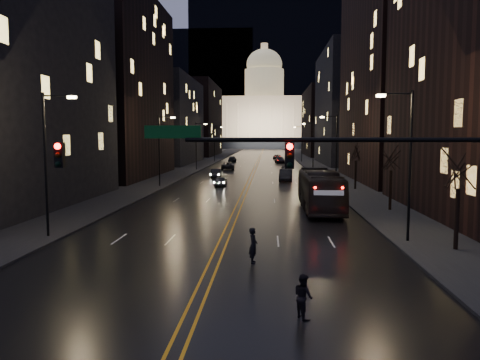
% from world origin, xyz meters
% --- Properties ---
extents(ground, '(900.00, 900.00, 0.00)m').
position_xyz_m(ground, '(0.00, 0.00, 0.00)').
color(ground, black).
rests_on(ground, ground).
extents(road, '(20.00, 320.00, 0.02)m').
position_xyz_m(road, '(0.00, 130.00, 0.01)').
color(road, black).
rests_on(road, ground).
extents(sidewalk_left, '(8.00, 320.00, 0.16)m').
position_xyz_m(sidewalk_left, '(-14.00, 130.00, 0.08)').
color(sidewalk_left, black).
rests_on(sidewalk_left, ground).
extents(sidewalk_right, '(8.00, 320.00, 0.16)m').
position_xyz_m(sidewalk_right, '(14.00, 130.00, 0.08)').
color(sidewalk_right, black).
rests_on(sidewalk_right, ground).
extents(center_line, '(0.62, 320.00, 0.01)m').
position_xyz_m(center_line, '(0.00, 130.00, 0.03)').
color(center_line, orange).
rests_on(center_line, road).
extents(building_left_mid, '(12.00, 30.00, 28.00)m').
position_xyz_m(building_left_mid, '(-21.00, 54.00, 14.00)').
color(building_left_mid, black).
rests_on(building_left_mid, ground).
extents(building_left_far, '(12.00, 34.00, 20.00)m').
position_xyz_m(building_left_far, '(-21.00, 92.00, 10.00)').
color(building_left_far, black).
rests_on(building_left_far, ground).
extents(building_left_dist, '(12.00, 40.00, 24.00)m').
position_xyz_m(building_left_dist, '(-21.00, 140.00, 12.00)').
color(building_left_dist, black).
rests_on(building_left_dist, ground).
extents(building_right_tall, '(12.00, 30.00, 38.00)m').
position_xyz_m(building_right_tall, '(21.00, 50.00, 19.00)').
color(building_right_tall, black).
rests_on(building_right_tall, ground).
extents(building_right_mid, '(12.00, 34.00, 26.00)m').
position_xyz_m(building_right_mid, '(21.00, 92.00, 13.00)').
color(building_right_mid, black).
rests_on(building_right_mid, ground).
extents(building_right_dist, '(12.00, 40.00, 22.00)m').
position_xyz_m(building_right_dist, '(21.00, 140.00, 11.00)').
color(building_right_dist, black).
rests_on(building_right_dist, ground).
extents(mountain_ridge, '(520.00, 60.00, 130.00)m').
position_xyz_m(mountain_ridge, '(40.00, 380.00, 65.00)').
color(mountain_ridge, black).
rests_on(mountain_ridge, ground).
extents(capitol, '(90.00, 50.00, 58.50)m').
position_xyz_m(capitol, '(0.00, 250.00, 17.15)').
color(capitol, black).
rests_on(capitol, ground).
extents(traffic_signal, '(17.29, 0.45, 7.00)m').
position_xyz_m(traffic_signal, '(5.91, -0.00, 5.10)').
color(traffic_signal, black).
rests_on(traffic_signal, ground).
extents(streetlamp_right_near, '(2.13, 0.25, 9.00)m').
position_xyz_m(streetlamp_right_near, '(10.81, 10.00, 5.08)').
color(streetlamp_right_near, black).
rests_on(streetlamp_right_near, ground).
extents(streetlamp_left_near, '(2.13, 0.25, 9.00)m').
position_xyz_m(streetlamp_left_near, '(-10.81, 10.00, 5.08)').
color(streetlamp_left_near, black).
rests_on(streetlamp_left_near, ground).
extents(streetlamp_right_mid, '(2.13, 0.25, 9.00)m').
position_xyz_m(streetlamp_right_mid, '(10.81, 40.00, 5.08)').
color(streetlamp_right_mid, black).
rests_on(streetlamp_right_mid, ground).
extents(streetlamp_left_mid, '(2.13, 0.25, 9.00)m').
position_xyz_m(streetlamp_left_mid, '(-10.81, 40.00, 5.08)').
color(streetlamp_left_mid, black).
rests_on(streetlamp_left_mid, ground).
extents(streetlamp_right_far, '(2.13, 0.25, 9.00)m').
position_xyz_m(streetlamp_right_far, '(10.81, 70.00, 5.08)').
color(streetlamp_right_far, black).
rests_on(streetlamp_right_far, ground).
extents(streetlamp_left_far, '(2.13, 0.25, 9.00)m').
position_xyz_m(streetlamp_left_far, '(-10.81, 70.00, 5.08)').
color(streetlamp_left_far, black).
rests_on(streetlamp_left_far, ground).
extents(streetlamp_right_dist, '(2.13, 0.25, 9.00)m').
position_xyz_m(streetlamp_right_dist, '(10.81, 100.00, 5.08)').
color(streetlamp_right_dist, black).
rests_on(streetlamp_right_dist, ground).
extents(streetlamp_left_dist, '(2.13, 0.25, 9.00)m').
position_xyz_m(streetlamp_left_dist, '(-10.81, 100.00, 5.08)').
color(streetlamp_left_dist, black).
rests_on(streetlamp_left_dist, ground).
extents(tree_right_near, '(2.40, 2.40, 6.65)m').
position_xyz_m(tree_right_near, '(13.00, 8.00, 4.53)').
color(tree_right_near, black).
rests_on(tree_right_near, ground).
extents(tree_right_mid, '(2.40, 2.40, 6.65)m').
position_xyz_m(tree_right_mid, '(13.00, 22.00, 4.53)').
color(tree_right_mid, black).
rests_on(tree_right_mid, ground).
extents(tree_right_far, '(2.40, 2.40, 6.65)m').
position_xyz_m(tree_right_far, '(13.00, 38.00, 4.53)').
color(tree_right_far, black).
rests_on(tree_right_far, ground).
extents(bus, '(2.92, 12.44, 3.46)m').
position_xyz_m(bus, '(7.13, 22.45, 1.73)').
color(bus, black).
rests_on(bus, ground).
extents(oncoming_car_a, '(1.75, 3.96, 1.33)m').
position_xyz_m(oncoming_car_a, '(-3.42, 41.28, 0.66)').
color(oncoming_car_a, black).
rests_on(oncoming_car_a, ground).
extents(oncoming_car_b, '(1.88, 4.47, 1.43)m').
position_xyz_m(oncoming_car_b, '(-5.33, 53.29, 0.72)').
color(oncoming_car_b, black).
rests_on(oncoming_car_b, ground).
extents(oncoming_car_c, '(2.94, 5.61, 1.51)m').
position_xyz_m(oncoming_car_c, '(-5.12, 71.21, 0.75)').
color(oncoming_car_c, black).
rests_on(oncoming_car_c, ground).
extents(oncoming_car_d, '(1.99, 4.79, 1.38)m').
position_xyz_m(oncoming_car_d, '(-6.45, 99.85, 0.69)').
color(oncoming_car_d, black).
rests_on(oncoming_car_d, ground).
extents(receding_car_a, '(2.10, 5.29, 1.71)m').
position_xyz_m(receding_car_a, '(5.17, 48.53, 0.86)').
color(receding_car_a, black).
rests_on(receding_car_a, ground).
extents(receding_car_b, '(1.79, 4.26, 1.44)m').
position_xyz_m(receding_car_b, '(5.73, 64.30, 0.72)').
color(receding_car_b, black).
rests_on(receding_car_b, ground).
extents(receding_car_c, '(2.70, 5.43, 1.52)m').
position_xyz_m(receding_car_c, '(5.45, 93.65, 0.76)').
color(receding_car_c, black).
rests_on(receding_car_c, ground).
extents(receding_car_d, '(2.51, 5.04, 1.37)m').
position_xyz_m(receding_car_d, '(5.13, 114.40, 0.69)').
color(receding_car_d, black).
rests_on(receding_car_d, ground).
extents(pedestrian_a, '(0.48, 0.69, 1.81)m').
position_xyz_m(pedestrian_a, '(1.96, 5.00, 0.90)').
color(pedestrian_a, black).
rests_on(pedestrian_a, ground).
extents(pedestrian_b, '(0.73, 0.87, 1.58)m').
position_xyz_m(pedestrian_b, '(3.94, -2.00, 0.79)').
color(pedestrian_b, black).
rests_on(pedestrian_b, ground).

